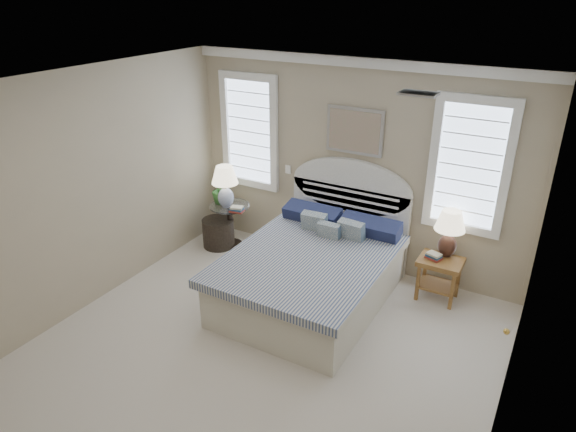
# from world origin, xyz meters

# --- Properties ---
(floor) EXTENTS (4.50, 5.00, 0.01)m
(floor) POSITION_xyz_m (0.00, 0.00, 0.00)
(floor) COLOR beige
(floor) RESTS_ON ground
(ceiling) EXTENTS (4.50, 5.00, 0.01)m
(ceiling) POSITION_xyz_m (0.00, 0.00, 2.70)
(ceiling) COLOR silver
(ceiling) RESTS_ON wall_back
(wall_back) EXTENTS (4.50, 0.02, 2.70)m
(wall_back) POSITION_xyz_m (0.00, 2.50, 1.35)
(wall_back) COLOR tan
(wall_back) RESTS_ON floor
(wall_left) EXTENTS (0.02, 5.00, 2.70)m
(wall_left) POSITION_xyz_m (-2.25, 0.00, 1.35)
(wall_left) COLOR tan
(wall_left) RESTS_ON floor
(wall_right) EXTENTS (0.02, 5.00, 2.70)m
(wall_right) POSITION_xyz_m (2.25, 0.00, 1.35)
(wall_right) COLOR tan
(wall_right) RESTS_ON floor
(crown_molding) EXTENTS (4.50, 0.08, 0.12)m
(crown_molding) POSITION_xyz_m (0.00, 2.46, 2.64)
(crown_molding) COLOR white
(crown_molding) RESTS_ON wall_back
(hvac_vent) EXTENTS (0.30, 0.20, 0.02)m
(hvac_vent) POSITION_xyz_m (1.20, 0.80, 2.68)
(hvac_vent) COLOR #B2B2B2
(hvac_vent) RESTS_ON ceiling
(switch_plate) EXTENTS (0.08, 0.01, 0.12)m
(switch_plate) POSITION_xyz_m (-0.95, 2.48, 1.15)
(switch_plate) COLOR white
(switch_plate) RESTS_ON wall_back
(window_left) EXTENTS (0.90, 0.06, 1.60)m
(window_left) POSITION_xyz_m (-1.55, 2.48, 1.60)
(window_left) COLOR silver
(window_left) RESTS_ON wall_back
(window_right) EXTENTS (0.90, 0.06, 1.60)m
(window_right) POSITION_xyz_m (1.40, 2.48, 1.60)
(window_right) COLOR silver
(window_right) RESTS_ON wall_back
(painting) EXTENTS (0.74, 0.04, 0.58)m
(painting) POSITION_xyz_m (0.00, 2.46, 1.82)
(painting) COLOR silver
(painting) RESTS_ON wall_back
(closet_door) EXTENTS (0.02, 1.80, 2.40)m
(closet_door) POSITION_xyz_m (2.23, 1.20, 1.20)
(closet_door) COLOR white
(closet_door) RESTS_ON floor
(bed) EXTENTS (1.72, 2.28, 1.47)m
(bed) POSITION_xyz_m (0.00, 1.46, 0.39)
(bed) COLOR silver
(bed) RESTS_ON floor
(side_table_left) EXTENTS (0.56, 0.56, 0.63)m
(side_table_left) POSITION_xyz_m (-1.65, 2.05, 0.39)
(side_table_left) COLOR black
(side_table_left) RESTS_ON floor
(nightstand_right) EXTENTS (0.50, 0.40, 0.53)m
(nightstand_right) POSITION_xyz_m (1.30, 2.15, 0.39)
(nightstand_right) COLOR olive
(nightstand_right) RESTS_ON floor
(floor_pot) EXTENTS (0.47, 0.47, 0.41)m
(floor_pot) POSITION_xyz_m (-1.79, 1.95, 0.21)
(floor_pot) COLOR black
(floor_pot) RESTS_ON floor
(lamp_left) EXTENTS (0.40, 0.40, 0.60)m
(lamp_left) POSITION_xyz_m (-1.67, 2.00, 0.99)
(lamp_left) COLOR white
(lamp_left) RESTS_ON side_table_left
(lamp_right) EXTENTS (0.41, 0.41, 0.58)m
(lamp_right) POSITION_xyz_m (1.32, 2.29, 0.88)
(lamp_right) COLOR black
(lamp_right) RESTS_ON nightstand_right
(potted_plant) EXTENTS (0.29, 0.29, 0.43)m
(potted_plant) POSITION_xyz_m (-1.80, 2.06, 0.85)
(potted_plant) COLOR #3E772F
(potted_plant) RESTS_ON side_table_left
(books_left) EXTENTS (0.20, 0.16, 0.08)m
(books_left) POSITION_xyz_m (-1.43, 1.92, 0.67)
(books_left) COLOR #9A3126
(books_left) RESTS_ON side_table_left
(books_right) EXTENTS (0.21, 0.18, 0.07)m
(books_right) POSITION_xyz_m (1.22, 2.13, 0.56)
(books_right) COLOR #9A3126
(books_right) RESTS_ON nightstand_right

